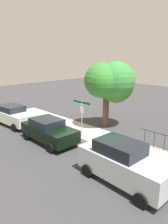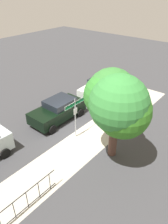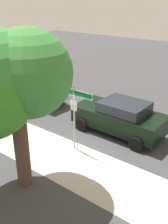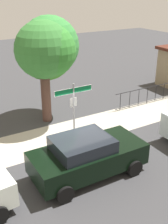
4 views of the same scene
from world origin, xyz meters
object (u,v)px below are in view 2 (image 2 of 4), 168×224
object	(u,v)px
shade_tree	(116,102)
car_white	(99,87)
street_sign	(75,110)
car_black	(58,110)

from	to	relation	value
shade_tree	car_white	world-z (taller)	shade_tree
street_sign	car_white	distance (m)	6.57
street_sign	shade_tree	xyz separation A→B (m)	(0.17, 3.00, 1.70)
car_black	street_sign	bearing A→B (deg)	72.75
car_white	car_black	world-z (taller)	car_white
street_sign	car_black	distance (m)	2.82
car_black	car_white	bearing A→B (deg)	-179.67
street_sign	shade_tree	distance (m)	3.45
shade_tree	street_sign	bearing A→B (deg)	-93.22
street_sign	shade_tree	world-z (taller)	shade_tree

